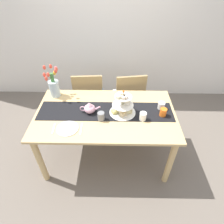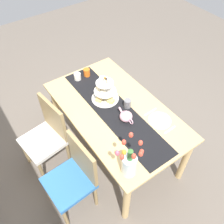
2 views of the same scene
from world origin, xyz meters
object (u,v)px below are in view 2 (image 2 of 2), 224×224
object	(u,v)px
cream_jug	(78,77)
mug_orange	(87,73)
dining_table	(115,116)
tulip_vase	(129,163)
dinner_plate_left	(160,121)
mug_grey	(127,103)
knife_left	(150,112)
chair_right	(47,134)
chair_left	(74,175)
tiered_cake_stand	(105,92)
fork_left	(170,130)
teapot	(126,116)
mug_white_text	(103,81)

from	to	relation	value
cream_jug	mug_orange	size ratio (longest dim) A/B	0.89
dining_table	tulip_vase	bearing A→B (deg)	153.11
dinner_plate_left	mug_grey	xyz separation A→B (m)	(0.34, 0.15, 0.05)
knife_left	mug_orange	distance (m)	0.92
dining_table	mug_grey	bearing A→B (deg)	-108.85
chair_right	knife_left	bearing A→B (deg)	-120.08
chair_left	chair_right	bearing A→B (deg)	0.06
tiered_cake_stand	fork_left	world-z (taller)	tiered_cake_stand
teapot	fork_left	distance (m)	0.45
tulip_vase	dinner_plate_left	distance (m)	0.68
mug_orange	chair_right	bearing A→B (deg)	114.43
dining_table	cream_jug	size ratio (longest dim) A/B	18.99
tiered_cake_stand	knife_left	bearing A→B (deg)	-148.01
tulip_vase	mug_orange	bearing A→B (deg)	-15.93
knife_left	dinner_plate_left	bearing A→B (deg)	180.00
tiered_cake_stand	knife_left	xyz separation A→B (m)	(-0.44, -0.27, -0.09)
mug_grey	dining_table	bearing A→B (deg)	71.15
tiered_cake_stand	teapot	xyz separation A→B (m)	(-0.38, -0.00, -0.03)
teapot	fork_left	bearing A→B (deg)	-142.17
tulip_vase	dining_table	bearing A→B (deg)	-26.89
teapot	mug_grey	bearing A→B (deg)	-41.70
dinner_plate_left	mug_grey	bearing A→B (deg)	23.53
dining_table	teapot	bearing A→B (deg)	180.00
cream_jug	mug_white_text	bearing A→B (deg)	-140.05
chair_right	cream_jug	xyz separation A→B (m)	(0.34, -0.61, 0.30)
cream_jug	mug_grey	xyz separation A→B (m)	(-0.69, -0.21, 0.01)
mug_grey	mug_orange	bearing A→B (deg)	6.83
tulip_vase	mug_white_text	distance (m)	1.16
tiered_cake_stand	dinner_plate_left	world-z (taller)	tiered_cake_stand
fork_left	mug_white_text	size ratio (longest dim) A/B	1.58
dining_table	mug_grey	world-z (taller)	mug_grey
chair_left	cream_jug	distance (m)	1.16
fork_left	knife_left	size ratio (longest dim) A/B	0.88
teapot	cream_jug	size ratio (longest dim) A/B	2.80
teapot	tulip_vase	bearing A→B (deg)	145.05
tiered_cake_stand	mug_white_text	size ratio (longest dim) A/B	3.20
cream_jug	mug_grey	size ratio (longest dim) A/B	0.89
fork_left	mug_orange	distance (m)	1.20
teapot	fork_left	size ratio (longest dim) A/B	1.59
tulip_vase	mug_grey	world-z (taller)	tulip_vase
dining_table	teapot	size ratio (longest dim) A/B	6.77
chair_right	mug_white_text	distance (m)	0.87
dining_table	mug_white_text	distance (m)	0.46
fork_left	mug_grey	size ratio (longest dim) A/B	1.58
tulip_vase	chair_left	bearing A→B (deg)	44.13
chair_right	fork_left	size ratio (longest dim) A/B	6.07
dinner_plate_left	mug_grey	distance (m)	0.38
dinner_plate_left	mug_grey	size ratio (longest dim) A/B	2.42
tiered_cake_stand	dinner_plate_left	distance (m)	0.65
teapot	dinner_plate_left	distance (m)	0.35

